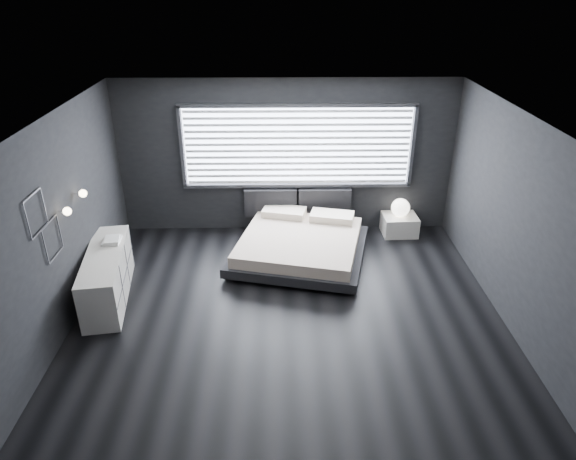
{
  "coord_description": "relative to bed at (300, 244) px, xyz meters",
  "views": [
    {
      "loc": [
        -0.12,
        -6.04,
        4.38
      ],
      "look_at": [
        0.0,
        0.85,
        0.9
      ],
      "focal_mm": 32.0,
      "sensor_mm": 36.0,
      "label": 1
    }
  ],
  "objects": [
    {
      "name": "room",
      "position": [
        -0.22,
        -1.59,
        1.14
      ],
      "size": [
        6.04,
        6.0,
        2.8
      ],
      "color": "black",
      "rests_on": "ground"
    },
    {
      "name": "sconce_near",
      "position": [
        -3.1,
        -1.54,
        1.34
      ],
      "size": [
        0.18,
        0.11,
        0.11
      ],
      "color": "silver",
      "rests_on": "ground"
    },
    {
      "name": "orb_lamp",
      "position": [
        1.87,
        0.87,
        0.27
      ],
      "size": [
        0.33,
        0.33,
        0.33
      ],
      "primitive_type": "sphere",
      "color": "white",
      "rests_on": "nightstand"
    },
    {
      "name": "sconce_far",
      "position": [
        -3.1,
        -0.94,
        1.34
      ],
      "size": [
        0.18,
        0.11,
        0.11
      ],
      "color": "silver",
      "rests_on": "ground"
    },
    {
      "name": "nightstand",
      "position": [
        1.88,
        0.87,
        -0.07
      ],
      "size": [
        0.64,
        0.54,
        0.36
      ],
      "primitive_type": "cube",
      "rotation": [
        0.0,
        0.0,
        0.04
      ],
      "color": "silver",
      "rests_on": "ground"
    },
    {
      "name": "wall_art_upper",
      "position": [
        -3.19,
        -2.14,
        1.59
      ],
      "size": [
        0.01,
        0.48,
        0.48
      ],
      "color": "#47474C",
      "rests_on": "ground"
    },
    {
      "name": "book_stack",
      "position": [
        -2.87,
        -0.77,
        0.51
      ],
      "size": [
        0.27,
        0.35,
        0.07
      ],
      "color": "white",
      "rests_on": "dresser"
    },
    {
      "name": "headboard",
      "position": [
        -0.01,
        1.05,
        0.31
      ],
      "size": [
        1.96,
        0.16,
        0.52
      ],
      "color": "black",
      "rests_on": "ground"
    },
    {
      "name": "bed",
      "position": [
        0.0,
        0.0,
        0.0
      ],
      "size": [
        2.54,
        2.47,
        0.55
      ],
      "color": "black",
      "rests_on": "ground"
    },
    {
      "name": "window",
      "position": [
        -0.02,
        1.11,
        1.35
      ],
      "size": [
        4.14,
        0.09,
        1.52
      ],
      "color": "white",
      "rests_on": "ground"
    },
    {
      "name": "dresser",
      "position": [
        -2.89,
        -1.13,
        0.11
      ],
      "size": [
        0.78,
        1.89,
        0.74
      ],
      "color": "silver",
      "rests_on": "ground"
    },
    {
      "name": "wall_art_lower",
      "position": [
        -3.19,
        -1.89,
        1.12
      ],
      "size": [
        0.01,
        0.48,
        0.48
      ],
      "color": "#47474C",
      "rests_on": "ground"
    }
  ]
}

